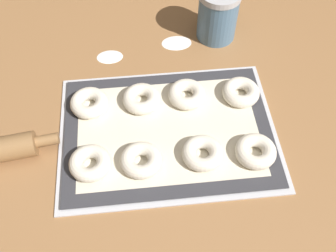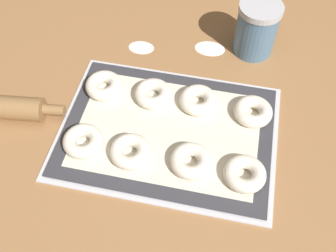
# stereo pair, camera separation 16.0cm
# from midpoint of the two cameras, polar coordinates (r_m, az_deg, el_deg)

# --- Properties ---
(ground_plane) EXTENTS (2.80, 2.80, 0.00)m
(ground_plane) POSITION_cam_midpoint_polar(r_m,az_deg,el_deg) (0.90, -3.90, -2.14)
(ground_plane) COLOR olive
(baking_tray) EXTENTS (0.50, 0.37, 0.01)m
(baking_tray) POSITION_cam_midpoint_polar(r_m,az_deg,el_deg) (0.91, -5.00, -1.47)
(baking_tray) COLOR silver
(baking_tray) RESTS_ON ground_plane
(baking_mat) EXTENTS (0.48, 0.34, 0.00)m
(baking_mat) POSITION_cam_midpoint_polar(r_m,az_deg,el_deg) (0.90, -5.02, -1.28)
(baking_mat) COLOR #333338
(baking_mat) RESTS_ON baking_tray
(bagel_front_far_left) EXTENTS (0.09, 0.09, 0.03)m
(bagel_front_far_left) POSITION_cam_midpoint_polar(r_m,az_deg,el_deg) (0.87, -16.48, -5.89)
(bagel_front_far_left) COLOR silver
(bagel_front_far_left) RESTS_ON baking_mat
(bagel_front_mid_left) EXTENTS (0.09, 0.09, 0.03)m
(bagel_front_mid_left) POSITION_cam_midpoint_polar(r_m,az_deg,el_deg) (0.85, -9.32, -5.64)
(bagel_front_mid_left) COLOR silver
(bagel_front_mid_left) RESTS_ON baking_mat
(bagel_front_mid_right) EXTENTS (0.09, 0.09, 0.03)m
(bagel_front_mid_right) POSITION_cam_midpoint_polar(r_m,az_deg,el_deg) (0.85, -0.30, -4.68)
(bagel_front_mid_right) COLOR silver
(bagel_front_mid_right) RESTS_ON baking_mat
(bagel_front_far_right) EXTENTS (0.09, 0.09, 0.03)m
(bagel_front_far_right) POSITION_cam_midpoint_polar(r_m,az_deg,el_deg) (0.85, 7.51, -4.38)
(bagel_front_far_right) COLOR silver
(bagel_front_far_right) RESTS_ON baking_mat
(bagel_back_far_left) EXTENTS (0.09, 0.09, 0.03)m
(bagel_back_far_left) POSITION_cam_midpoint_polar(r_m,az_deg,el_deg) (0.96, -16.07, 2.66)
(bagel_back_far_left) COLOR silver
(bagel_back_far_left) RESTS_ON baking_mat
(bagel_back_mid_left) EXTENTS (0.09, 0.09, 0.03)m
(bagel_back_mid_left) POSITION_cam_midpoint_polar(r_m,az_deg,el_deg) (0.94, -8.71, 3.34)
(bagel_back_mid_left) COLOR silver
(bagel_back_mid_left) RESTS_ON baking_mat
(bagel_back_mid_right) EXTENTS (0.09, 0.09, 0.03)m
(bagel_back_mid_right) POSITION_cam_midpoint_polar(r_m,az_deg,el_deg) (0.94, -2.06, 4.04)
(bagel_back_mid_right) COLOR silver
(bagel_back_mid_right) RESTS_ON baking_mat
(bagel_back_far_right) EXTENTS (0.09, 0.09, 0.03)m
(bagel_back_far_right) POSITION_cam_midpoint_polar(r_m,az_deg,el_deg) (0.95, 5.90, 4.33)
(bagel_back_far_right) COLOR silver
(bagel_back_far_right) RESTS_ON baking_mat
(flour_canister) EXTENTS (0.11, 0.11, 0.14)m
(flour_canister) POSITION_cam_midpoint_polar(r_m,az_deg,el_deg) (1.08, 2.98, 15.48)
(flour_canister) COLOR slate
(flour_canister) RESTS_ON ground_plane
(flour_patch_near) EXTENTS (0.08, 0.06, 0.00)m
(flour_patch_near) POSITION_cam_midpoint_polar(r_m,az_deg,el_deg) (1.10, -2.94, 11.54)
(flour_patch_near) COLOR white
(flour_patch_near) RESTS_ON ground_plane
(flour_patch_far) EXTENTS (0.07, 0.05, 0.00)m
(flour_patch_far) POSITION_cam_midpoint_polar(r_m,az_deg,el_deg) (1.09, -12.68, 9.34)
(flour_patch_far) COLOR white
(flour_patch_far) RESTS_ON ground_plane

